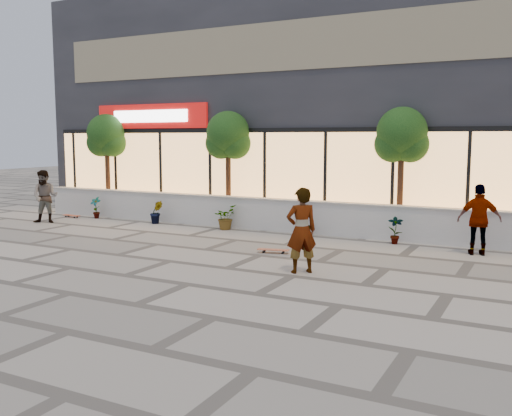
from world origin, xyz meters
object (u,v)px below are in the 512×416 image
at_px(skateboard_left, 71,215).
at_px(tree_midwest, 228,138).
at_px(tree_west, 107,138).
at_px(tree_mideast, 402,138).
at_px(skateboard_center, 273,250).
at_px(skater_center, 301,230).
at_px(skater_right_near, 479,220).
at_px(skater_left, 45,197).

bearing_deg(skateboard_left, tree_midwest, 17.10).
distance_m(tree_west, tree_midwest, 5.50).
bearing_deg(tree_mideast, skateboard_center, -120.03).
bearing_deg(skater_center, tree_midwest, -89.42).
distance_m(tree_west, tree_mideast, 11.50).
bearing_deg(tree_west, skater_center, -27.98).
distance_m(tree_midwest, skater_right_near, 8.89).
bearing_deg(skater_center, tree_west, -69.79).
bearing_deg(skateboard_left, skater_right_near, 1.95).
bearing_deg(tree_mideast, skater_right_near, -35.88).
height_order(skater_left, skater_right_near, skater_left).
distance_m(tree_west, skater_left, 3.59).
bearing_deg(tree_west, tree_mideast, 0.00).
relative_size(tree_midwest, skater_left, 2.10).
relative_size(skater_center, skater_right_near, 1.05).
distance_m(tree_midwest, skateboard_left, 6.83).
bearing_deg(skater_center, skater_right_near, -171.96).
height_order(skater_right_near, skateboard_center, skater_right_near).
height_order(skater_center, skater_left, skater_center).
bearing_deg(skateboard_center, tree_midwest, 119.28).
height_order(tree_mideast, skater_right_near, tree_mideast).
relative_size(skater_left, skater_right_near, 1.02).
xyz_separation_m(tree_midwest, skater_center, (5.18, -5.67, -2.03)).
relative_size(tree_mideast, skater_center, 2.04).
distance_m(skater_left, skateboard_center, 9.55).
bearing_deg(skater_left, skateboard_center, -33.48).
xyz_separation_m(tree_west, skater_right_near, (13.96, -1.78, -2.07)).
bearing_deg(skater_center, skateboard_center, -90.01).
distance_m(tree_mideast, skater_right_near, 3.68).
bearing_deg(tree_west, skater_left, -95.16).
relative_size(tree_west, skateboard_left, 4.99).
bearing_deg(tree_midwest, skateboard_center, -47.37).
distance_m(tree_midwest, skateboard_center, 6.17).
height_order(tree_mideast, skateboard_center, tree_mideast).
relative_size(tree_midwest, tree_mideast, 1.00).
xyz_separation_m(tree_west, skater_left, (-0.26, -2.93, -2.05)).
bearing_deg(skater_left, skater_right_near, -22.38).
relative_size(tree_mideast, skateboard_center, 4.54).
relative_size(tree_west, skater_left, 2.10).
height_order(skater_center, skateboard_left, skater_center).
xyz_separation_m(tree_mideast, skater_center, (-0.82, -5.67, -2.03)).
xyz_separation_m(skater_right_near, skateboard_center, (-4.78, -2.22, -0.83)).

